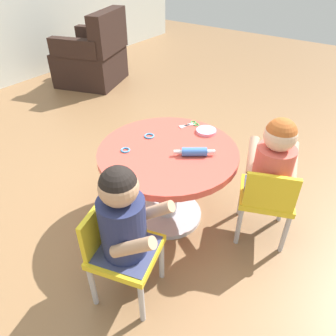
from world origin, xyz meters
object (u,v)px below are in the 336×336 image
(rolling_pin, at_px, (194,152))
(craft_scissors, at_px, (191,124))
(child_chair_right, at_px, (267,198))
(seated_child_left, at_px, (123,217))
(armchair_dark, at_px, (93,58))
(child_chair_left, at_px, (119,249))
(seated_child_right, at_px, (274,161))
(craft_table, at_px, (168,169))

(rolling_pin, distance_m, craft_scissors, 0.36)
(child_chair_right, bearing_deg, seated_child_left, 152.42)
(child_chair_right, height_order, craft_scissors, child_chair_right)
(child_chair_right, relative_size, rolling_pin, 2.70)
(armchair_dark, relative_size, rolling_pin, 4.58)
(rolling_pin, bearing_deg, child_chair_left, 177.57)
(child_chair_right, bearing_deg, seated_child_right, 21.96)
(child_chair_left, height_order, armchair_dark, armchair_dark)
(child_chair_left, height_order, child_chair_right, same)
(seated_child_right, distance_m, rolling_pin, 0.43)
(seated_child_left, distance_m, seated_child_right, 0.88)
(child_chair_left, xyz_separation_m, child_chair_right, (0.76, -0.43, 0.00))
(child_chair_left, distance_m, seated_child_left, 0.23)
(seated_child_left, relative_size, armchair_dark, 0.56)
(child_chair_right, bearing_deg, child_chair_left, 150.53)
(craft_table, distance_m, child_chair_right, 0.59)
(seated_child_left, distance_m, rolling_pin, 0.60)
(child_chair_right, xyz_separation_m, armchair_dark, (1.23, 2.71, 0.00))
(craft_scissors, bearing_deg, seated_child_right, -100.38)
(child_chair_left, xyz_separation_m, seated_child_left, (0.01, -0.04, 0.23))
(seated_child_left, bearing_deg, child_chair_right, -27.58)
(craft_table, xyz_separation_m, rolling_pin, (0.04, -0.15, 0.16))
(craft_table, distance_m, child_chair_left, 0.59)
(craft_table, bearing_deg, rolling_pin, -76.06)
(craft_table, xyz_separation_m, seated_child_left, (-0.57, -0.17, 0.15))
(armchair_dark, relative_size, craft_scissors, 6.39)
(craft_table, relative_size, seated_child_right, 1.60)
(seated_child_right, height_order, rolling_pin, seated_child_right)
(seated_child_left, xyz_separation_m, craft_scissors, (0.90, 0.22, -0.01))
(child_chair_left, distance_m, rolling_pin, 0.66)
(craft_table, height_order, seated_child_left, seated_child_left)
(seated_child_left, bearing_deg, seated_child_right, -25.60)
(seated_child_right, bearing_deg, seated_child_left, 154.40)
(craft_table, bearing_deg, seated_child_right, -67.54)
(craft_table, height_order, child_chair_right, child_chair_right)
(child_chair_left, xyz_separation_m, armchair_dark, (2.00, 2.28, 0.00))
(craft_scissors, bearing_deg, seated_child_left, -166.36)
(child_chair_left, bearing_deg, child_chair_right, -29.47)
(seated_child_right, xyz_separation_m, armchair_dark, (1.20, 2.69, -0.22))
(armchair_dark, xyz_separation_m, craft_scissors, (-1.09, -2.10, 0.21))
(seated_child_right, relative_size, armchair_dark, 0.56)
(child_chair_left, bearing_deg, seated_child_right, -27.49)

